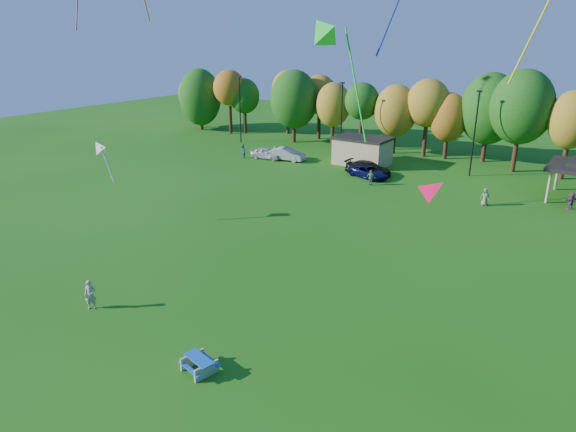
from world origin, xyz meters
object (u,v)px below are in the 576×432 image
Objects in this scene: car_a at (267,153)px; car_c at (369,172)px; kite_flyer at (90,295)px; car_b at (286,154)px; picnic_table at (199,363)px; car_d at (368,168)px.

car_c is at bearing -100.33° from car_a.
kite_flyer is 0.37× the size of car_b.
kite_flyer is 37.22m from car_a.
car_d reaches higher than picnic_table.
picnic_table is 0.40× the size of car_b.
kite_flyer reaches higher than car_a.
picnic_table is at bearing -160.52° from car_b.
car_b is at bearing 101.61° from car_c.
car_c is 1.15m from car_d.
car_b is (-20.01, 36.17, 0.36)m from picnic_table.
picnic_table is 41.34m from car_b.
car_b reaches higher than car_c.
car_a is 0.87× the size of car_b.
picnic_table is 0.36× the size of car_d.
picnic_table is 41.96m from car_a.
car_c is at bearing 116.15° from picnic_table.
car_a is at bearing 67.90° from kite_flyer.
kite_flyer is 37.11m from car_b.
car_d is at bearing 46.96° from car_c.
picnic_table is at bearing -147.56° from car_c.
car_a is 0.80× the size of car_d.
car_d is (0.22, 34.92, -0.13)m from kite_flyer.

